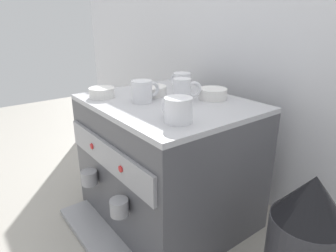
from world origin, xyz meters
name	(u,v)px	position (x,y,z in m)	size (l,w,h in m)	color
ground_plane	(168,212)	(0.00, 0.00, 0.00)	(4.00, 4.00, 0.00)	#9E998E
tiled_backsplash_wall	(243,57)	(0.00, 0.38, 0.57)	(2.80, 0.03, 1.15)	silver
espresso_machine	(167,161)	(0.00, 0.00, 0.23)	(0.57, 0.58, 0.46)	#4C4C51
ceramic_cup_0	(183,90)	(0.04, 0.03, 0.50)	(0.06, 0.10, 0.08)	white
ceramic_cup_1	(143,91)	(-0.04, -0.07, 0.49)	(0.07, 0.11, 0.07)	white
ceramic_cup_2	(181,82)	(-0.09, 0.14, 0.49)	(0.10, 0.07, 0.07)	white
ceramic_cup_3	(177,110)	(0.19, -0.11, 0.49)	(0.12, 0.08, 0.07)	white
ceramic_bowl_0	(151,91)	(-0.10, 0.00, 0.47)	(0.11, 0.11, 0.03)	white
ceramic_bowl_1	(213,94)	(0.07, 0.14, 0.47)	(0.10, 0.10, 0.04)	white
ceramic_bowl_2	(102,93)	(-0.18, -0.16, 0.47)	(0.09, 0.09, 0.03)	white
coffee_grinder	(304,242)	(0.51, 0.04, 0.19)	(0.18, 0.18, 0.38)	#333338
milk_pitcher	(120,161)	(-0.41, 0.01, 0.06)	(0.09, 0.09, 0.11)	#B7B7BC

